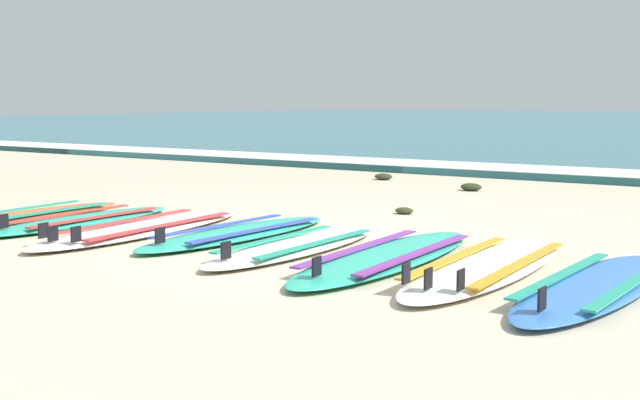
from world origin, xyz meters
The scene contains 13 objects.
ground_plane centered at (0.00, 0.00, 0.00)m, with size 80.00×80.00×0.00m, color beige.
wave_foam_strip centered at (0.00, 6.15, 0.06)m, with size 80.00×1.22×0.11m, color white.
surfboard_0 centered at (-2.76, -0.36, 0.04)m, with size 0.67×2.06×0.18m.
surfboard_1 centered at (-2.15, -0.32, 0.04)m, with size 0.58×2.01×0.18m.
surfboard_2 centered at (-1.39, -0.35, 0.04)m, with size 0.76×2.39×0.18m.
surfboard_3 centered at (-0.63, -0.09, 0.04)m, with size 0.57×2.08×0.18m.
surfboard_4 centered at (0.09, -0.32, 0.04)m, with size 0.52×1.95×0.18m.
surfboard_5 centered at (0.80, -0.27, 0.04)m, with size 0.70×2.32×0.18m.
surfboard_6 centered at (1.47, -0.21, 0.04)m, with size 0.68×2.30×0.18m.
surfboard_7 centered at (2.18, -0.37, 0.04)m, with size 0.57×2.12×0.18m.
seaweed_clump_near_shoreline centered at (-0.20, 1.80, 0.03)m, with size 0.18×0.14×0.06m, color #2D381E.
seaweed_clump_mid_sand centered at (-0.50, 3.98, 0.04)m, with size 0.25×0.20×0.09m, color #2D381E.
seaweed_clump_by_the_boards centered at (-2.01, 4.55, 0.04)m, with size 0.24×0.19×0.09m, color #2D381E.
Camera 1 is at (3.44, -4.92, 1.05)m, focal length 46.45 mm.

